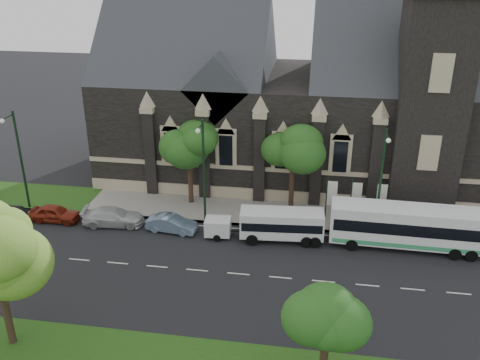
% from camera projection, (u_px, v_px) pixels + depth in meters
% --- Properties ---
extents(ground, '(160.00, 160.00, 0.00)m').
position_uv_depth(ground, '(238.00, 274.00, 37.27)').
color(ground, black).
rests_on(ground, ground).
extents(sidewalk, '(80.00, 5.00, 0.15)m').
position_uv_depth(sidewalk, '(255.00, 212.00, 45.82)').
color(sidewalk, gray).
rests_on(sidewalk, ground).
extents(museum, '(40.00, 17.70, 29.90)m').
position_uv_depth(museum, '(322.00, 97.00, 50.21)').
color(museum, black).
rests_on(museum, ground).
extents(tree_park_east, '(3.40, 3.40, 6.28)m').
position_uv_depth(tree_park_east, '(331.00, 312.00, 26.10)').
color(tree_park_east, black).
rests_on(tree_park_east, ground).
extents(tree_walk_right, '(4.08, 4.08, 7.80)m').
position_uv_depth(tree_walk_right, '(296.00, 148.00, 44.14)').
color(tree_walk_right, black).
rests_on(tree_walk_right, ground).
extents(tree_walk_left, '(3.91, 3.91, 7.64)m').
position_uv_depth(tree_walk_left, '(192.00, 143.00, 45.44)').
color(tree_walk_left, black).
rests_on(tree_walk_left, ground).
extents(street_lamp_near, '(0.36, 1.88, 9.00)m').
position_uv_depth(street_lamp_near, '(381.00, 177.00, 40.20)').
color(street_lamp_near, black).
rests_on(street_lamp_near, ground).
extents(street_lamp_mid, '(0.36, 1.88, 9.00)m').
position_uv_depth(street_lamp_mid, '(203.00, 167.00, 42.18)').
color(street_lamp_mid, black).
rests_on(street_lamp_mid, ground).
extents(street_lamp_far, '(0.36, 1.88, 9.00)m').
position_uv_depth(street_lamp_far, '(19.00, 156.00, 44.45)').
color(street_lamp_far, black).
rests_on(street_lamp_far, ground).
extents(banner_flag_left, '(0.90, 0.10, 4.00)m').
position_uv_depth(banner_flag_left, '(330.00, 196.00, 43.55)').
color(banner_flag_left, black).
rests_on(banner_flag_left, ground).
extents(banner_flag_center, '(0.90, 0.10, 4.00)m').
position_uv_depth(banner_flag_center, '(354.00, 197.00, 43.27)').
color(banner_flag_center, black).
rests_on(banner_flag_center, ground).
extents(banner_flag_right, '(0.90, 0.10, 4.00)m').
position_uv_depth(banner_flag_right, '(379.00, 199.00, 42.98)').
color(banner_flag_right, black).
rests_on(banner_flag_right, ground).
extents(tour_coach, '(11.61, 2.91, 3.37)m').
position_uv_depth(tour_coach, '(407.00, 226.00, 39.88)').
color(tour_coach, white).
rests_on(tour_coach, ground).
extents(shuttle_bus, '(6.64, 2.77, 2.51)m').
position_uv_depth(shuttle_bus, '(282.00, 223.00, 41.08)').
color(shuttle_bus, silver).
rests_on(shuttle_bus, ground).
extents(box_trailer, '(2.99, 1.76, 1.57)m').
position_uv_depth(box_trailer, '(218.00, 227.00, 41.75)').
color(box_trailer, silver).
rests_on(box_trailer, ground).
extents(sedan, '(4.28, 1.88, 1.37)m').
position_uv_depth(sedan, '(172.00, 224.00, 42.64)').
color(sedan, '#7791AD').
rests_on(sedan, ground).
extents(car_far_red, '(4.21, 1.71, 1.43)m').
position_uv_depth(car_far_red, '(55.00, 213.00, 44.25)').
color(car_far_red, maroon).
rests_on(car_far_red, ground).
extents(car_far_white, '(5.26, 2.60, 1.47)m').
position_uv_depth(car_far_white, '(113.00, 217.00, 43.64)').
color(car_far_white, silver).
rests_on(car_far_white, ground).
extents(car_far_black, '(4.56, 2.22, 1.25)m').
position_uv_depth(car_far_black, '(0.00, 212.00, 44.73)').
color(car_far_black, black).
rests_on(car_far_black, ground).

